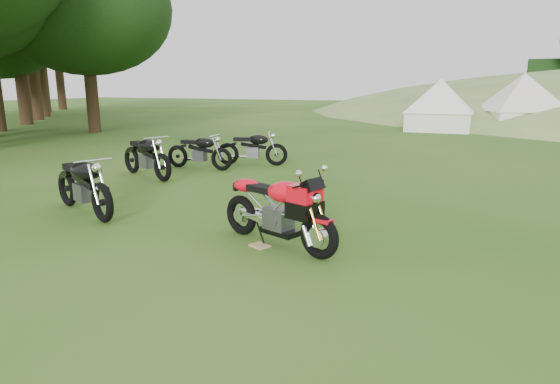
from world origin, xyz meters
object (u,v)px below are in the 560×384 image
at_px(vintage_moto_b, 146,155).
at_px(vintage_moto_a, 83,183).
at_px(tent_mid, 522,102).
at_px(tent_left, 440,104).
at_px(sport_motorcycle, 277,204).
at_px(vintage_moto_c, 199,151).
at_px(vintage_moto_d, 252,147).
at_px(plywood_board, 260,246).

bearing_deg(vintage_moto_b, vintage_moto_a, -46.94).
bearing_deg(tent_mid, tent_left, -172.42).
relative_size(sport_motorcycle, vintage_moto_a, 0.96).
bearing_deg(vintage_moto_c, tent_mid, 60.16).
distance_m(vintage_moto_a, vintage_moto_c, 4.62).
relative_size(vintage_moto_b, vintage_moto_d, 1.09).
bearing_deg(vintage_moto_a, vintage_moto_b, 132.59).
relative_size(sport_motorcycle, plywood_board, 7.73).
bearing_deg(tent_mid, plywood_board, -120.99).
xyz_separation_m(vintage_moto_a, vintage_moto_c, (-0.60, 4.58, -0.05)).
height_order(vintage_moto_c, vintage_moto_d, vintage_moto_d).
distance_m(vintage_moto_a, tent_left, 18.97).
bearing_deg(vintage_moto_d, vintage_moto_a, -111.44).
bearing_deg(vintage_moto_d, tent_left, 56.02).
distance_m(vintage_moto_d, tent_left, 13.38).
height_order(plywood_board, vintage_moto_c, vintage_moto_c).
xyz_separation_m(vintage_moto_b, tent_mid, (9.11, 17.19, 0.81)).
xyz_separation_m(plywood_board, tent_left, (0.75, 18.78, 1.26)).
bearing_deg(vintage_moto_b, sport_motorcycle, -11.09).
bearing_deg(tent_left, vintage_moto_d, -107.13).
bearing_deg(vintage_moto_d, sport_motorcycle, -77.64).
height_order(vintage_moto_d, tent_left, tent_left).
distance_m(plywood_board, vintage_moto_a, 3.59).
height_order(plywood_board, vintage_moto_d, vintage_moto_d).
xyz_separation_m(sport_motorcycle, vintage_moto_a, (-3.74, 0.18, -0.05)).
xyz_separation_m(sport_motorcycle, vintage_moto_c, (-4.34, 4.77, -0.10)).
height_order(vintage_moto_c, tent_mid, tent_mid).
bearing_deg(tent_mid, vintage_moto_b, -136.78).
relative_size(vintage_moto_b, vintage_moto_c, 1.11).
xyz_separation_m(vintage_moto_c, vintage_moto_d, (1.02, 1.09, 0.01)).
relative_size(vintage_moto_a, vintage_moto_c, 1.10).
distance_m(sport_motorcycle, vintage_moto_b, 5.89).
distance_m(vintage_moto_b, tent_mid, 19.47).
relative_size(vintage_moto_c, vintage_moto_d, 0.99).
distance_m(tent_left, tent_mid, 4.11).
height_order(vintage_moto_a, tent_left, tent_left).
xyz_separation_m(sport_motorcycle, vintage_moto_d, (-3.32, 5.86, -0.09)).
xyz_separation_m(plywood_board, vintage_moto_b, (-4.68, 3.42, 0.54)).
xyz_separation_m(vintage_moto_a, tent_mid, (7.97, 20.29, 0.81)).
distance_m(plywood_board, vintage_moto_c, 6.43).
bearing_deg(tent_left, vintage_moto_c, -109.71).
relative_size(plywood_board, vintage_moto_a, 0.12).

